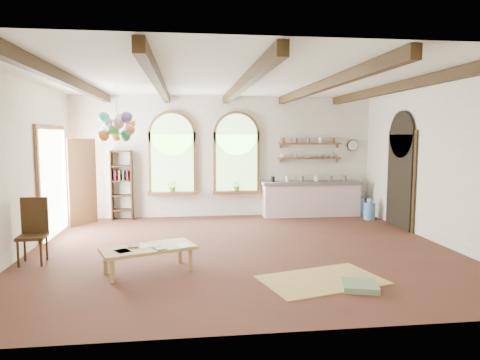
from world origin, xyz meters
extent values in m
plane|color=#5B2C25|center=(0.00, 0.00, 0.00)|extent=(8.00, 8.00, 0.00)
cube|color=brown|center=(-1.40, 3.44, 1.45)|extent=(1.24, 0.08, 1.64)
cylinder|color=brown|center=(-1.40, 3.44, 2.20)|extent=(1.24, 0.08, 1.24)
cube|color=#7DB069|center=(-1.40, 3.40, 1.45)|extent=(1.10, 0.04, 1.50)
cube|color=brown|center=(-1.40, 3.35, 0.66)|extent=(1.30, 0.28, 0.08)
cube|color=brown|center=(0.30, 3.44, 1.45)|extent=(1.24, 0.08, 1.64)
cylinder|color=brown|center=(0.30, 3.44, 2.20)|extent=(1.24, 0.08, 1.24)
cube|color=#7DB069|center=(0.30, 3.40, 1.45)|extent=(1.10, 0.04, 1.50)
cube|color=brown|center=(0.30, 3.35, 0.66)|extent=(1.30, 0.28, 0.08)
cube|color=brown|center=(-3.95, 1.80, 1.15)|extent=(0.10, 1.90, 2.50)
cube|color=black|center=(3.95, 1.50, 1.10)|extent=(0.10, 1.30, 2.40)
cube|color=silver|center=(2.30, 3.20, 0.43)|extent=(2.60, 0.55, 0.86)
cube|color=slate|center=(2.30, 3.20, 0.90)|extent=(2.68, 0.62, 0.08)
cube|color=brown|center=(2.30, 3.38, 1.55)|extent=(1.70, 0.24, 0.04)
cube|color=brown|center=(2.30, 3.38, 1.95)|extent=(1.70, 0.24, 0.04)
cylinder|color=black|center=(3.55, 3.45, 1.90)|extent=(0.32, 0.04, 0.32)
cube|color=#392612|center=(-2.95, 3.32, 0.90)|extent=(0.03, 0.32, 1.80)
cube|color=#392612|center=(-2.45, 3.32, 0.90)|extent=(0.03, 0.32, 1.80)
cube|color=tan|center=(-1.65, -1.17, 0.39)|extent=(1.59, 1.14, 0.05)
cube|color=tan|center=(-2.15, -1.61, 0.18)|extent=(0.06, 0.06, 0.36)
cube|color=tan|center=(-0.99, -1.16, 0.18)|extent=(0.06, 0.06, 0.36)
cube|color=tan|center=(-2.32, -1.17, 0.18)|extent=(0.06, 0.06, 0.36)
cube|color=tan|center=(-1.16, -0.72, 0.18)|extent=(0.06, 0.06, 0.36)
cube|color=#392612|center=(-3.65, -0.46, 0.46)|extent=(0.47, 0.47, 0.05)
cube|color=#392612|center=(-3.66, -0.26, 0.79)|extent=(0.44, 0.07, 0.65)
cube|color=tan|center=(0.97, -1.90, 0.01)|extent=(2.00, 1.52, 0.02)
cube|color=gray|center=(1.40, -2.30, 0.04)|extent=(0.60, 0.60, 0.08)
cylinder|color=#5E8FC9|center=(3.67, 2.50, 0.22)|extent=(0.29, 0.29, 0.44)
sphere|color=#5E8FC9|center=(3.67, 2.50, 0.49)|extent=(0.16, 0.16, 0.16)
cylinder|color=#5E8FC9|center=(3.67, 3.20, 0.23)|extent=(0.31, 0.31, 0.46)
sphere|color=#5E8FC9|center=(3.67, 3.20, 0.51)|extent=(0.16, 0.16, 0.16)
cylinder|color=silver|center=(-2.40, 0.87, 2.78)|extent=(0.01, 0.01, 0.85)
sphere|color=#219245|center=(-2.24, 0.83, 2.17)|extent=(0.23, 0.23, 0.23)
sphere|color=#FF7A54|center=(-2.16, 0.93, 2.29)|extent=(0.23, 0.23, 0.23)
sphere|color=#F59C33|center=(-2.17, 1.10, 2.41)|extent=(0.23, 0.23, 0.23)
sphere|color=white|center=(-2.36, 1.03, 2.53)|extent=(0.23, 0.23, 0.23)
sphere|color=orange|center=(-2.46, 1.11, 2.17)|extent=(0.23, 0.23, 0.23)
sphere|color=#57CB99|center=(-2.62, 1.10, 2.29)|extent=(0.23, 0.23, 0.23)
sphere|color=#D164D5|center=(-2.56, 0.92, 2.41)|extent=(0.23, 0.23, 0.23)
sphere|color=#36E5C6|center=(-2.64, 0.81, 2.53)|extent=(0.23, 0.23, 0.23)
sphere|color=orange|center=(-2.63, 0.65, 2.17)|extent=(0.23, 0.23, 0.23)
sphere|color=#51E55D|center=(-2.44, 0.71, 2.29)|extent=(0.23, 0.23, 0.23)
sphere|color=#D9A0A5|center=(-2.34, 0.63, 2.41)|extent=(0.23, 0.23, 0.23)
sphere|color=#7157CC|center=(-2.18, 0.64, 2.53)|extent=(0.23, 0.23, 0.23)
imported|color=olive|center=(-1.97, -1.13, 0.42)|extent=(0.18, 0.25, 0.02)
cube|color=black|center=(-1.47, -1.29, 0.42)|extent=(0.27, 0.29, 0.01)
imported|color=#598C4C|center=(-1.40, 3.32, 0.85)|extent=(0.27, 0.23, 0.30)
imported|color=#598C4C|center=(0.30, 3.32, 0.85)|extent=(0.27, 0.23, 0.30)
imported|color=white|center=(1.55, 3.38, 1.62)|extent=(0.12, 0.10, 0.10)
imported|color=beige|center=(1.90, 3.38, 1.62)|extent=(0.10, 0.10, 0.09)
imported|color=beige|center=(2.25, 3.38, 1.60)|extent=(0.22, 0.22, 0.05)
imported|color=#8C664C|center=(2.60, 3.38, 1.60)|extent=(0.20, 0.20, 0.06)
imported|color=slate|center=(2.95, 3.38, 1.67)|extent=(0.18, 0.18, 0.19)
camera|label=1|loc=(-1.03, -7.95, 2.18)|focal=32.00mm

